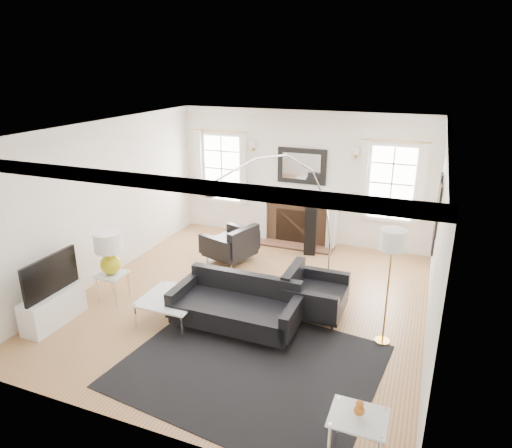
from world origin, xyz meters
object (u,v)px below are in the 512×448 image
at_px(coffee_table, 172,299).
at_px(armchair_left, 232,245).
at_px(sofa, 238,306).
at_px(armchair_right, 312,295).
at_px(arc_floor_lamp, 274,225).
at_px(fireplace, 298,218).
at_px(gourd_lamp, 109,250).

bearing_deg(coffee_table, armchair_left, 91.31).
height_order(sofa, armchair_left, armchair_left).
xyz_separation_m(armchair_right, arc_floor_lamp, (-0.66, 0.08, 1.02)).
height_order(fireplace, arc_floor_lamp, arc_floor_lamp).
distance_m(armchair_left, armchair_right, 2.45).
relative_size(armchair_left, armchair_right, 1.17).
xyz_separation_m(sofa, arc_floor_lamp, (0.28, 0.77, 1.04)).
xyz_separation_m(armchair_right, gourd_lamp, (-3.16, -0.70, 0.52)).
relative_size(armchair_right, coffee_table, 1.10).
bearing_deg(arc_floor_lamp, gourd_lamp, -162.65).
xyz_separation_m(sofa, coffee_table, (-0.99, -0.20, 0.02)).
xyz_separation_m(fireplace, armchair_left, (-0.89, -1.46, -0.20)).
xyz_separation_m(coffee_table, gourd_lamp, (-1.23, 0.18, 0.53)).
relative_size(fireplace, coffee_table, 1.96).
distance_m(armchair_right, coffee_table, 2.12).
bearing_deg(arc_floor_lamp, fireplace, 98.64).
bearing_deg(armchair_right, armchair_left, 144.17).
bearing_deg(gourd_lamp, coffee_table, -8.48).
relative_size(armchair_right, gourd_lamp, 1.34).
relative_size(gourd_lamp, arc_floor_lamp, 0.28).
relative_size(fireplace, arc_floor_lamp, 0.67).
bearing_deg(coffee_table, gourd_lamp, 171.52).
bearing_deg(armchair_right, sofa, -144.19).
relative_size(fireplace, gourd_lamp, 2.39).
bearing_deg(arc_floor_lamp, sofa, -110.14).
height_order(fireplace, coffee_table, fireplace).
distance_m(armchair_right, gourd_lamp, 3.28).
distance_m(armchair_left, arc_floor_lamp, 2.15).
height_order(armchair_right, gourd_lamp, gourd_lamp).
distance_m(fireplace, gourd_lamp, 4.16).
distance_m(armchair_right, arc_floor_lamp, 1.22).
bearing_deg(sofa, armchair_right, 35.81).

